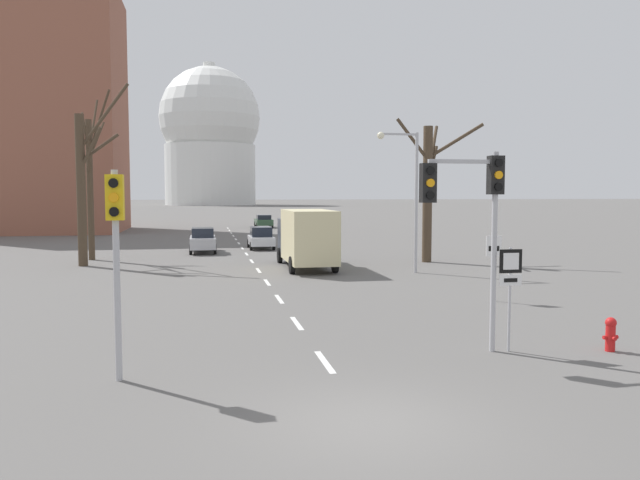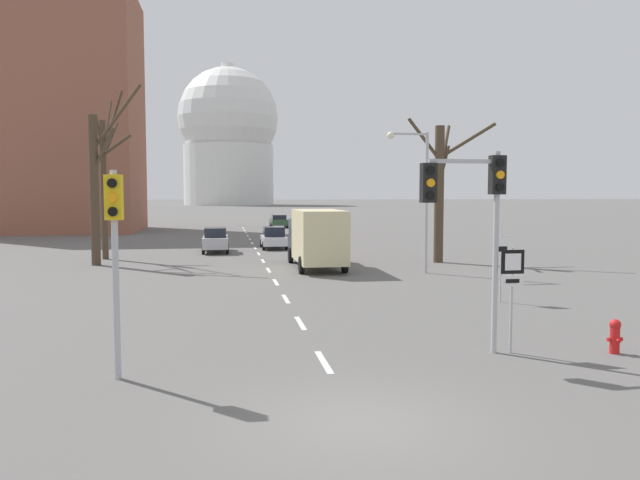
% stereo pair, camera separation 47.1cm
% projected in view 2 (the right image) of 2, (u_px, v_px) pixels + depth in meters
% --- Properties ---
extents(ground_plane, '(800.00, 800.00, 0.00)m').
position_uv_depth(ground_plane, '(361.00, 424.00, 10.86)').
color(ground_plane, '#5E5B59').
extents(lane_stripe_0, '(0.16, 2.00, 0.01)m').
position_uv_depth(lane_stripe_0, '(324.00, 362.00, 14.84)').
color(lane_stripe_0, silver).
rests_on(lane_stripe_0, ground_plane).
extents(lane_stripe_1, '(0.16, 2.00, 0.01)m').
position_uv_depth(lane_stripe_1, '(300.00, 323.00, 19.27)').
color(lane_stripe_1, silver).
rests_on(lane_stripe_1, ground_plane).
extents(lane_stripe_2, '(0.16, 2.00, 0.01)m').
position_uv_depth(lane_stripe_2, '(286.00, 299.00, 23.71)').
color(lane_stripe_2, silver).
rests_on(lane_stripe_2, ground_plane).
extents(lane_stripe_3, '(0.16, 2.00, 0.01)m').
position_uv_depth(lane_stripe_3, '(276.00, 282.00, 28.14)').
color(lane_stripe_3, silver).
rests_on(lane_stripe_3, ground_plane).
extents(lane_stripe_4, '(0.16, 2.00, 0.01)m').
position_uv_depth(lane_stripe_4, '(269.00, 270.00, 32.57)').
color(lane_stripe_4, silver).
rests_on(lane_stripe_4, ground_plane).
extents(lane_stripe_5, '(0.16, 2.00, 0.01)m').
position_uv_depth(lane_stripe_5, '(263.00, 261.00, 37.01)').
color(lane_stripe_5, silver).
rests_on(lane_stripe_5, ground_plane).
extents(lane_stripe_6, '(0.16, 2.00, 0.01)m').
position_uv_depth(lane_stripe_6, '(259.00, 254.00, 41.44)').
color(lane_stripe_6, silver).
rests_on(lane_stripe_6, ground_plane).
extents(lane_stripe_7, '(0.16, 2.00, 0.01)m').
position_uv_depth(lane_stripe_7, '(255.00, 248.00, 45.87)').
color(lane_stripe_7, silver).
rests_on(lane_stripe_7, ground_plane).
extents(lane_stripe_8, '(0.16, 2.00, 0.01)m').
position_uv_depth(lane_stripe_8, '(252.00, 243.00, 50.31)').
color(lane_stripe_8, silver).
rests_on(lane_stripe_8, ground_plane).
extents(lane_stripe_9, '(0.16, 2.00, 0.01)m').
position_uv_depth(lane_stripe_9, '(250.00, 239.00, 54.74)').
color(lane_stripe_9, silver).
rests_on(lane_stripe_9, ground_plane).
extents(lane_stripe_10, '(0.16, 2.00, 0.01)m').
position_uv_depth(lane_stripe_10, '(248.00, 236.00, 59.18)').
color(lane_stripe_10, silver).
rests_on(lane_stripe_10, ground_plane).
extents(lane_stripe_11, '(0.16, 2.00, 0.01)m').
position_uv_depth(lane_stripe_11, '(246.00, 233.00, 63.61)').
color(lane_stripe_11, silver).
rests_on(lane_stripe_11, ground_plane).
extents(lane_stripe_12, '(0.16, 2.00, 0.01)m').
position_uv_depth(lane_stripe_12, '(244.00, 230.00, 68.04)').
color(lane_stripe_12, silver).
rests_on(lane_stripe_12, ground_plane).
extents(lane_stripe_13, '(0.16, 2.00, 0.01)m').
position_uv_depth(lane_stripe_13, '(243.00, 228.00, 72.48)').
color(lane_stripe_13, silver).
rests_on(lane_stripe_13, ground_plane).
extents(traffic_signal_near_right, '(2.13, 0.34, 5.04)m').
position_uv_depth(traffic_signal_near_right, '(473.00, 201.00, 15.33)').
color(traffic_signal_near_right, '#B2B2B7').
rests_on(traffic_signal_near_right, ground_plane).
extents(traffic_signal_near_left, '(0.36, 0.34, 4.50)m').
position_uv_depth(traffic_signal_near_left, '(115.00, 233.00, 13.27)').
color(traffic_signal_near_left, '#B2B2B7').
rests_on(traffic_signal_near_left, ground_plane).
extents(route_sign_post, '(0.60, 0.08, 2.66)m').
position_uv_depth(route_sign_post, '(512.00, 281.00, 15.55)').
color(route_sign_post, '#B2B2B7').
rests_on(route_sign_post, ground_plane).
extents(speed_limit_sign, '(0.60, 0.08, 2.50)m').
position_uv_depth(speed_limit_sign, '(501.00, 257.00, 22.89)').
color(speed_limit_sign, '#B2B2B7').
rests_on(speed_limit_sign, ground_plane).
extents(fire_hydrant, '(0.40, 0.34, 0.87)m').
position_uv_depth(fire_hydrant, '(615.00, 335.00, 15.59)').
color(fire_hydrant, red).
rests_on(fire_hydrant, ground_plane).
extents(street_lamp_right, '(2.13, 0.36, 7.04)m').
position_uv_depth(street_lamp_right, '(418.00, 185.00, 30.99)').
color(street_lamp_right, '#B2B2B7').
rests_on(street_lamp_right, ground_plane).
extents(sedan_near_left, '(1.75, 4.34, 1.69)m').
position_uv_depth(sedan_near_left, '(215.00, 240.00, 42.41)').
color(sedan_near_left, '#B7B7BC').
rests_on(sedan_near_left, ground_plane).
extents(sedan_near_right, '(1.95, 4.46, 1.50)m').
position_uv_depth(sedan_near_right, '(279.00, 221.00, 73.43)').
color(sedan_near_right, '#2D4C33').
rests_on(sedan_near_right, ground_plane).
extents(sedan_mid_centre, '(1.78, 3.97, 1.61)m').
position_uv_depth(sedan_mid_centre, '(274.00, 238.00, 45.21)').
color(sedan_mid_centre, silver).
rests_on(sedan_mid_centre, ground_plane).
extents(delivery_truck, '(2.44, 7.20, 3.14)m').
position_uv_depth(delivery_truck, '(317.00, 237.00, 33.38)').
color(delivery_truck, '#333842').
rests_on(delivery_truck, ground_plane).
extents(bare_tree_left_near, '(3.39, 3.38, 10.03)m').
position_uv_depth(bare_tree_left_near, '(96.00, 182.00, 34.58)').
color(bare_tree_left_near, '#473828').
rests_on(bare_tree_left_near, ground_plane).
extents(bare_tree_right_near, '(4.83, 3.28, 8.34)m').
position_uv_depth(bare_tree_right_near, '(440.00, 187.00, 36.05)').
color(bare_tree_right_near, '#473828').
rests_on(bare_tree_right_near, ground_plane).
extents(bare_tree_left_far, '(1.89, 4.81, 9.84)m').
position_uv_depth(bare_tree_left_far, '(105.00, 179.00, 37.66)').
color(bare_tree_left_far, '#473828').
rests_on(bare_tree_left_far, ground_plane).
extents(capitol_dome, '(34.74, 34.74, 49.07)m').
position_uv_depth(capitol_dome, '(228.00, 136.00, 217.82)').
color(capitol_dome, silver).
rests_on(capitol_dome, ground_plane).
extents(apartment_block_left, '(18.00, 14.00, 25.09)m').
position_uv_depth(apartment_block_left, '(49.00, 112.00, 65.21)').
color(apartment_block_left, '#935642').
rests_on(apartment_block_left, ground_plane).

